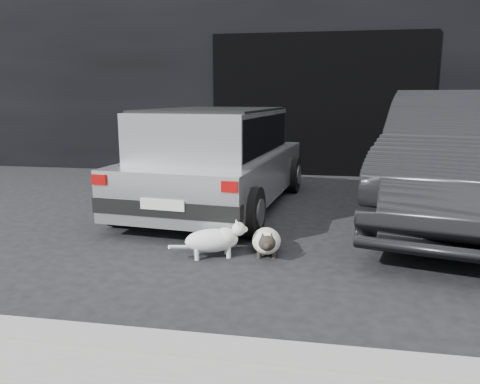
% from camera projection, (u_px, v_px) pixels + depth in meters
% --- Properties ---
extents(ground, '(80.00, 80.00, 0.00)m').
position_uv_depth(ground, '(221.00, 231.00, 5.20)').
color(ground, black).
rests_on(ground, ground).
extents(building_facade, '(34.00, 4.00, 5.00)m').
position_uv_depth(building_facade, '(322.00, 49.00, 10.32)').
color(building_facade, black).
rests_on(building_facade, ground).
extents(garage_opening, '(4.00, 0.10, 2.60)m').
position_uv_depth(garage_opening, '(320.00, 106.00, 8.62)').
color(garage_opening, black).
rests_on(garage_opening, ground).
extents(curb, '(18.00, 0.25, 0.12)m').
position_uv_depth(curb, '(299.00, 364.00, 2.51)').
color(curb, gray).
rests_on(curb, ground).
extents(silver_hatchback, '(2.07, 3.72, 1.32)m').
position_uv_depth(silver_hatchback, '(217.00, 154.00, 6.15)').
color(silver_hatchback, '#B0B2B5').
rests_on(silver_hatchback, ground).
extents(second_car, '(2.74, 4.94, 1.54)m').
position_uv_depth(second_car, '(464.00, 156.00, 5.52)').
color(second_car, black).
rests_on(second_car, ground).
extents(cat_siamese, '(0.35, 0.81, 0.28)m').
position_uv_depth(cat_siamese, '(266.00, 241.00, 4.41)').
color(cat_siamese, beige).
rests_on(cat_siamese, ground).
extents(cat_white, '(0.69, 0.41, 0.35)m').
position_uv_depth(cat_white, '(216.00, 239.00, 4.33)').
color(cat_white, white).
rests_on(cat_white, ground).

